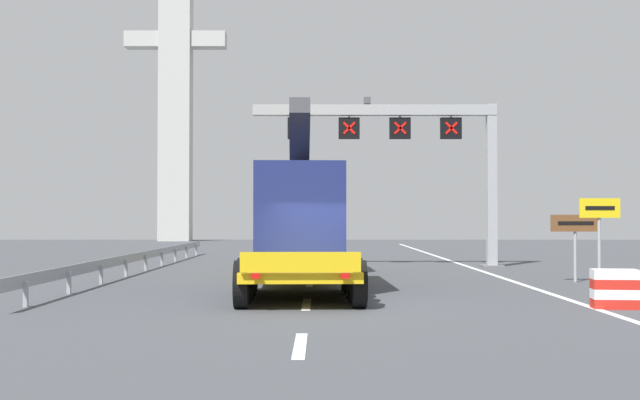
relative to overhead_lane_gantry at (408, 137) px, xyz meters
The scene contains 10 objects.
ground 16.00m from the overhead_lane_gantry, 104.15° to the right, with size 112.00×112.00×0.00m, color #424449.
lane_markings 17.55m from the overhead_lane_gantry, 104.13° to the left, with size 0.20×76.09×0.01m.
edge_line_right 6.56m from the overhead_lane_gantry, 45.54° to the right, with size 0.20×63.00×0.01m, color silver.
overhead_lane_gantry is the anchor object (origin of this frame).
heavy_haul_truck_yellow 9.68m from the overhead_lane_gantry, 119.39° to the right, with size 3.38×14.13×5.30m.
exit_sign_yellow 11.36m from the overhead_lane_gantry, 64.77° to the right, with size 1.21×0.15×2.66m.
tourist_info_sign_brown 9.84m from the overhead_lane_gantry, 60.35° to the right, with size 1.60×0.15×2.17m.
crash_barrier_striped 16.42m from the overhead_lane_gantry, 79.05° to the right, with size 1.05×0.61×0.90m.
guardrail_left 11.95m from the overhead_lane_gantry, 167.96° to the right, with size 0.13×28.61×0.76m.
bridge_pylon_distant 42.07m from the overhead_lane_gantry, 114.02° to the left, with size 9.00×2.00×29.05m.
Camera 1 is at (-0.07, -18.92, 2.08)m, focal length 44.65 mm.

